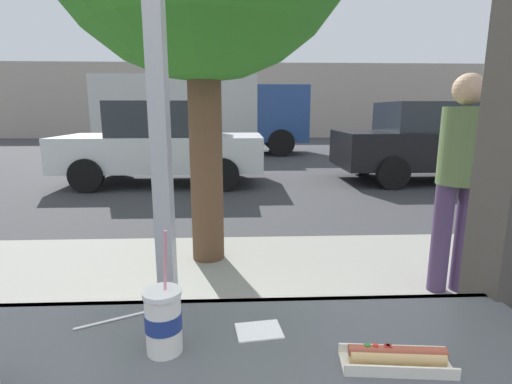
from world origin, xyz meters
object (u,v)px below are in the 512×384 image
object	(u,v)px
hotdog_tray_near	(396,357)
parked_car_white	(165,142)
pedestrian	(460,172)
soda_cup_left	(163,320)
box_truck	(202,111)
parked_car_black	(439,141)

from	to	relation	value
hotdog_tray_near	parked_car_white	size ratio (longest dim) A/B	0.06
parked_car_white	pedestrian	distance (m)	6.33
soda_cup_left	pedestrian	distance (m)	2.60
parked_car_white	box_truck	world-z (taller)	box_truck
parked_car_white	parked_car_black	xyz separation A→B (m)	(5.89, 0.00, 0.00)
hotdog_tray_near	parked_car_black	xyz separation A→B (m)	(3.98, 7.43, -0.10)
hotdog_tray_near	parked_car_white	world-z (taller)	parked_car_white
soda_cup_left	box_truck	bearing A→B (deg)	94.84
hotdog_tray_near	parked_car_black	bearing A→B (deg)	61.83
hotdog_tray_near	parked_car_white	distance (m)	7.67
soda_cup_left	parked_car_white	bearing A→B (deg)	100.55
parked_car_black	pedestrian	world-z (taller)	pedestrian
box_truck	pedestrian	bearing A→B (deg)	-75.48
soda_cup_left	box_truck	size ratio (longest dim) A/B	0.04
soda_cup_left	parked_car_black	world-z (taller)	parked_car_black
soda_cup_left	hotdog_tray_near	size ratio (longest dim) A/B	1.22
soda_cup_left	parked_car_black	xyz separation A→B (m)	(4.52, 7.35, -0.16)
parked_car_white	pedestrian	size ratio (longest dim) A/B	2.53
parked_car_white	box_truck	size ratio (longest dim) A/B	0.57
parked_car_white	soda_cup_left	bearing A→B (deg)	-79.45
parked_car_white	parked_car_black	world-z (taller)	parked_car_white
box_truck	pedestrian	xyz separation A→B (m)	(2.92, -11.26, -0.42)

